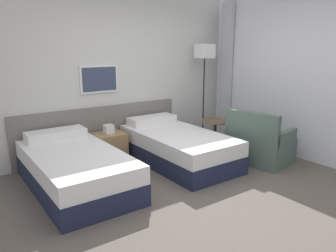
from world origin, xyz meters
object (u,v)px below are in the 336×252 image
(floor_lamp, at_px, (205,57))
(armchair, at_px, (259,146))
(side_table, at_px, (215,131))
(bed_near_window, at_px, (177,147))
(bed_near_door, at_px, (75,169))
(nightstand, at_px, (109,146))

(floor_lamp, distance_m, armchair, 1.97)
(armchair, bearing_deg, side_table, 15.51)
(side_table, relative_size, armchair, 0.59)
(bed_near_window, relative_size, armchair, 1.97)
(bed_near_door, relative_size, bed_near_window, 1.00)
(bed_near_door, distance_m, side_table, 2.42)
(bed_near_door, bearing_deg, armchair, -15.17)
(floor_lamp, bearing_deg, nightstand, 179.24)
(bed_near_window, relative_size, side_table, 3.32)
(bed_near_door, distance_m, armchair, 2.84)
(bed_near_door, distance_m, nightstand, 1.10)
(side_table, height_order, armchair, armchair)
(bed_near_door, relative_size, side_table, 3.32)
(nightstand, bearing_deg, bed_near_door, -139.03)
(side_table, distance_m, armchair, 0.76)
(nightstand, xyz_separation_m, armchair, (1.91, -1.47, 0.03))
(floor_lamp, bearing_deg, bed_near_window, -148.89)
(floor_lamp, distance_m, side_table, 1.47)
(bed_near_window, distance_m, nightstand, 1.10)
(bed_near_window, xyz_separation_m, side_table, (0.75, -0.07, 0.16))
(nightstand, height_order, side_table, side_table)
(bed_near_window, bearing_deg, bed_near_door, 180.00)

